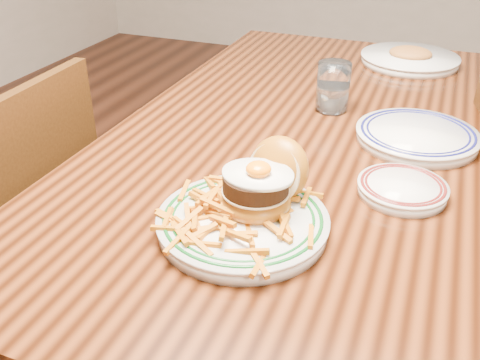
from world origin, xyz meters
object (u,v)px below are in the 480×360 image
at_px(chair_left, 22,225).
at_px(side_plate, 402,188).
at_px(table, 301,161).
at_px(main_plate, 249,207).

relative_size(chair_left, side_plate, 5.20).
relative_size(table, chair_left, 1.84).
bearing_deg(side_plate, chair_left, 167.52).
xyz_separation_m(table, side_plate, (0.25, -0.22, 0.10)).
height_order(table, side_plate, side_plate).
bearing_deg(chair_left, side_plate, -0.19).
xyz_separation_m(table, main_plate, (0.02, -0.42, 0.13)).
bearing_deg(main_plate, side_plate, 57.24).
relative_size(table, main_plate, 5.17).
bearing_deg(main_plate, chair_left, -176.74).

